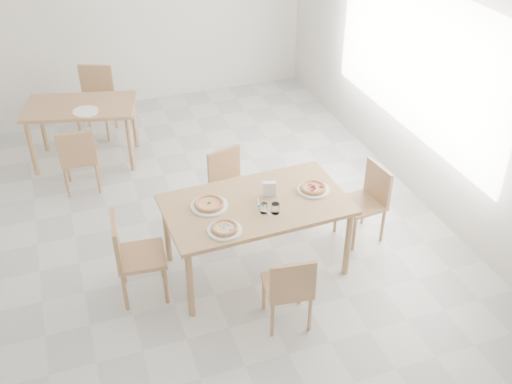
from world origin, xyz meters
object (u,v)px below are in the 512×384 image
object	(u,v)px
plate_margherita	(209,206)
pizza_margherita	(209,204)
napkin_holder	(269,189)
chair_back_s	(79,155)
plate_empty	(85,111)
chair_south	(289,287)
plate_mushroom	(225,230)
second_table	(81,113)
pizza_mushroom	(225,228)
tumbler_a	(275,208)
chair_east	(368,197)
chair_west	(131,252)
chair_back_n	(96,96)
pizza_pepperoni	(313,188)
chair_north	(229,181)
plate_pepperoni	(313,190)
main_table	(256,209)
tumbler_b	(264,208)

from	to	relation	value
plate_margherita	pizza_margherita	world-z (taller)	pizza_margherita
napkin_holder	chair_back_s	xyz separation A→B (m)	(-1.57, 1.85, -0.35)
pizza_margherita	plate_empty	bearing A→B (deg)	109.81
chair_south	plate_mushroom	xyz separation A→B (m)	(-0.39, 0.52, 0.31)
second_table	chair_back_s	world-z (taller)	chair_back_s
chair_back_s	plate_empty	world-z (taller)	chair_back_s
pizza_mushroom	second_table	bearing A→B (deg)	107.18
tumbler_a	plate_empty	bearing A→B (deg)	117.56
chair_east	plate_empty	world-z (taller)	chair_east
chair_east	chair_west	bearing A→B (deg)	-93.55
chair_back_n	pizza_pepperoni	bearing A→B (deg)	-40.59
pizza_mushroom	chair_back_n	xyz separation A→B (m)	(-0.66, 3.64, -0.26)
pizza_margherita	napkin_holder	world-z (taller)	napkin_holder
chair_back_n	second_table	bearing A→B (deg)	-85.06
chair_north	chair_west	bearing A→B (deg)	-157.79
plate_pepperoni	tumbler_a	size ratio (longest dim) A/B	3.15
pizza_pepperoni	plate_empty	bearing A→B (deg)	127.30
chair_back_s	plate_margherita	bearing A→B (deg)	124.63
chair_south	plate_margherita	world-z (taller)	chair_south
plate_pepperoni	chair_east	bearing A→B (deg)	7.76
chair_south	napkin_holder	world-z (taller)	napkin_holder
chair_east	pizza_pepperoni	size ratio (longest dim) A/B	2.83
chair_west	main_table	bearing A→B (deg)	-84.28
chair_north	plate_mushroom	world-z (taller)	chair_north
chair_north	main_table	bearing A→B (deg)	-105.69
chair_north	chair_east	world-z (taller)	chair_east
tumbler_b	plate_empty	xyz separation A→B (m)	(-1.26, 2.56, -0.03)
plate_pepperoni	napkin_holder	bearing A→B (deg)	172.17
main_table	plate_margherita	world-z (taller)	plate_margherita
chair_south	chair_back_n	bearing A→B (deg)	-68.00
tumbler_a	plate_empty	size ratio (longest dim) A/B	0.33
plate_margherita	tumbler_a	xyz separation A→B (m)	(0.52, -0.29, 0.04)
tumbler_b	chair_west	bearing A→B (deg)	172.15
chair_back_n	chair_north	bearing A→B (deg)	-43.09
pizza_margherita	chair_back_s	world-z (taller)	chair_back_s
chair_south	chair_back_s	bearing A→B (deg)	-54.70
chair_east	tumbler_a	bearing A→B (deg)	-80.74
pizza_mushroom	tumbler_a	xyz separation A→B (m)	(0.50, 0.10, 0.02)
napkin_holder	main_table	bearing A→B (deg)	-139.92
pizza_margherita	pizza_pepperoni	xyz separation A→B (m)	(0.98, -0.07, 0.00)
pizza_mushroom	chair_back_n	bearing A→B (deg)	100.21
chair_east	chair_back_s	world-z (taller)	same
chair_north	tumbler_b	distance (m)	1.10
chair_west	tumbler_a	bearing A→B (deg)	-93.34
chair_north	pizza_pepperoni	world-z (taller)	pizza_pepperoni
pizza_margherita	chair_east	bearing A→B (deg)	0.55
plate_margherita	chair_back_s	world-z (taller)	chair_back_s
chair_east	plate_margherita	size ratio (longest dim) A/B	2.40
tumbler_b	chair_back_s	distance (m)	2.54
napkin_holder	tumbler_a	bearing A→B (deg)	-83.00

